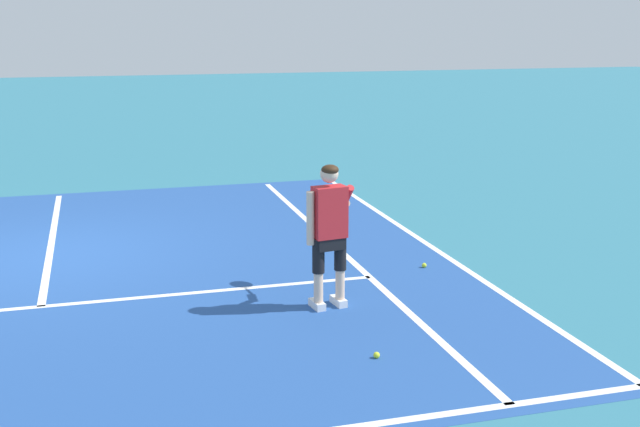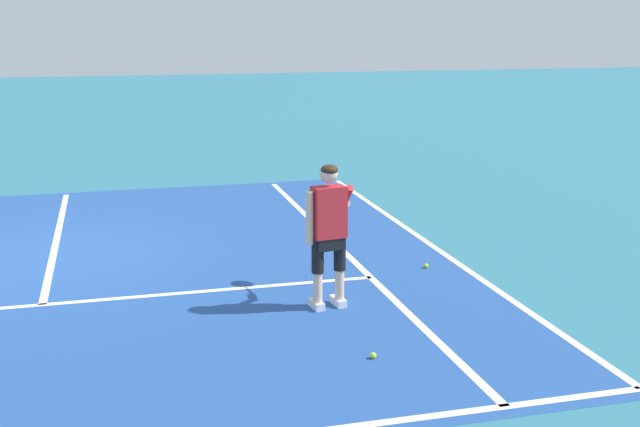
% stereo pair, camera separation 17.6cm
% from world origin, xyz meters
% --- Properties ---
extents(ground_plane, '(80.00, 80.00, 0.00)m').
position_xyz_m(ground_plane, '(0.00, 0.00, 0.00)').
color(ground_plane, teal).
extents(court_inner_surface, '(10.98, 10.55, 0.00)m').
position_xyz_m(court_inner_surface, '(0.00, -0.87, 0.00)').
color(court_inner_surface, '#234C93').
rests_on(court_inner_surface, ground).
extents(line_service, '(8.23, 0.10, 0.01)m').
position_xyz_m(line_service, '(0.00, -2.19, 0.00)').
color(line_service, white).
rests_on(line_service, ground).
extents(line_centre_service, '(0.10, 6.40, 0.01)m').
position_xyz_m(line_centre_service, '(0.00, 1.01, 0.00)').
color(line_centre_service, white).
rests_on(line_centre_service, ground).
extents(line_singles_right, '(0.10, 10.15, 0.01)m').
position_xyz_m(line_singles_right, '(4.12, -0.87, 0.00)').
color(line_singles_right, white).
rests_on(line_singles_right, ground).
extents(line_doubles_right, '(0.10, 10.15, 0.01)m').
position_xyz_m(line_doubles_right, '(5.49, -0.87, 0.00)').
color(line_doubles_right, white).
rests_on(line_doubles_right, ground).
extents(tennis_player, '(0.60, 1.18, 1.71)m').
position_xyz_m(tennis_player, '(3.28, -3.12, 0.99)').
color(tennis_player, white).
rests_on(tennis_player, ground).
extents(tennis_ball_near_feet, '(0.07, 0.07, 0.07)m').
position_xyz_m(tennis_ball_near_feet, '(4.98, -2.00, 0.03)').
color(tennis_ball_near_feet, '#CCE02D').
rests_on(tennis_ball_near_feet, ground).
extents(tennis_ball_by_baseline, '(0.07, 0.07, 0.07)m').
position_xyz_m(tennis_ball_by_baseline, '(3.32, -4.67, 0.03)').
color(tennis_ball_by_baseline, '#CCE02D').
rests_on(tennis_ball_by_baseline, ground).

